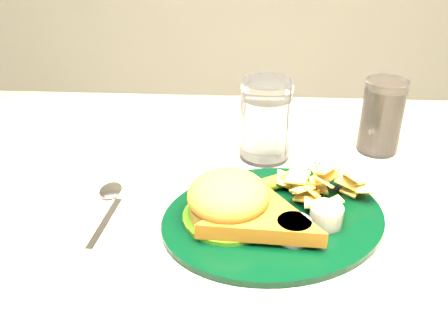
# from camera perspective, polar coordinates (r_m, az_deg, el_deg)

# --- Properties ---
(dinner_plate) EXTENTS (0.37, 0.34, 0.07)m
(dinner_plate) POSITION_cam_1_polar(r_m,az_deg,el_deg) (0.65, 5.83, -3.71)
(dinner_plate) COLOR black
(dinner_plate) RESTS_ON table
(water_glass) EXTENTS (0.09, 0.09, 0.13)m
(water_glass) POSITION_cam_1_polar(r_m,az_deg,el_deg) (0.80, 4.80, 5.47)
(water_glass) COLOR silver
(water_glass) RESTS_ON table
(cola_glass) EXTENTS (0.09, 0.09, 0.12)m
(cola_glass) POSITION_cam_1_polar(r_m,az_deg,el_deg) (0.86, 17.58, 5.64)
(cola_glass) COLOR black
(cola_glass) RESTS_ON table
(fork_napkin) EXTENTS (0.19, 0.21, 0.01)m
(fork_napkin) POSITION_cam_1_polar(r_m,az_deg,el_deg) (0.71, 12.44, -4.17)
(fork_napkin) COLOR white
(fork_napkin) RESTS_ON table
(spoon) EXTENTS (0.05, 0.16, 0.01)m
(spoon) POSITION_cam_1_polar(r_m,az_deg,el_deg) (0.68, -13.47, -5.94)
(spoon) COLOR white
(spoon) RESTS_ON table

